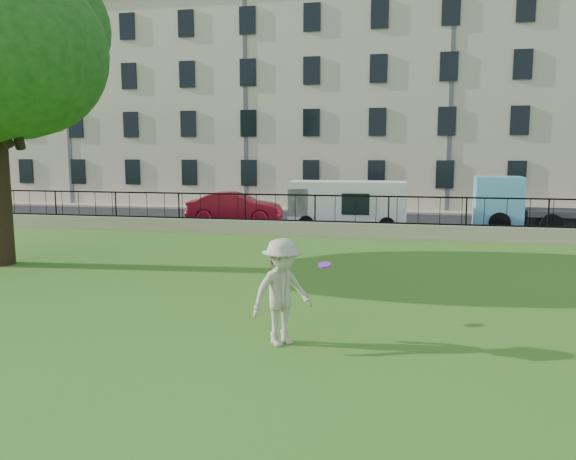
% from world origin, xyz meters
% --- Properties ---
extents(ground, '(120.00, 120.00, 0.00)m').
position_xyz_m(ground, '(0.00, 0.00, 0.00)').
color(ground, '#386618').
rests_on(ground, ground).
extents(retaining_wall, '(50.00, 0.40, 0.60)m').
position_xyz_m(retaining_wall, '(0.00, 12.00, 0.30)').
color(retaining_wall, gray).
rests_on(retaining_wall, ground).
extents(iron_railing, '(50.00, 0.05, 1.13)m').
position_xyz_m(iron_railing, '(0.00, 12.00, 1.15)').
color(iron_railing, black).
rests_on(iron_railing, retaining_wall).
extents(street, '(60.00, 9.00, 0.01)m').
position_xyz_m(street, '(0.00, 16.70, 0.01)').
color(street, black).
rests_on(street, ground).
extents(sidewalk, '(60.00, 1.40, 0.12)m').
position_xyz_m(sidewalk, '(0.00, 21.90, 0.06)').
color(sidewalk, gray).
rests_on(sidewalk, ground).
extents(building_row, '(56.40, 10.40, 13.80)m').
position_xyz_m(building_row, '(0.00, 27.57, 6.92)').
color(building_row, beige).
rests_on(building_row, ground).
extents(man, '(1.39, 1.41, 1.94)m').
position_xyz_m(man, '(1.53, -1.21, 0.97)').
color(man, '#B5A893').
rests_on(man, ground).
extents(frisbee, '(0.34, 0.34, 0.12)m').
position_xyz_m(frisbee, '(2.06, 0.39, 1.17)').
color(frisbee, purple).
extents(red_sedan, '(4.77, 2.18, 1.52)m').
position_xyz_m(red_sedan, '(-4.50, 15.40, 0.76)').
color(red_sedan, maroon).
rests_on(red_sedan, street).
extents(white_van, '(5.23, 2.23, 2.16)m').
position_xyz_m(white_van, '(1.10, 14.40, 1.08)').
color(white_van, silver).
rests_on(white_van, street).
extents(blue_truck, '(5.78, 2.25, 2.39)m').
position_xyz_m(blue_truck, '(9.53, 15.40, 1.20)').
color(blue_truck, '#5BB1D5').
rests_on(blue_truck, street).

